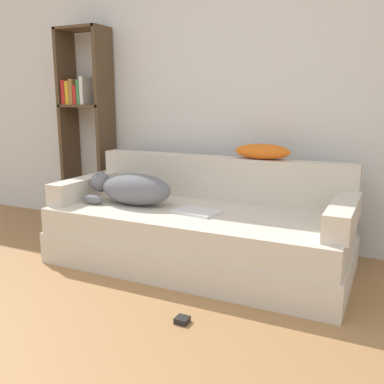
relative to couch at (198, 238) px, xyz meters
name	(u,v)px	position (x,y,z in m)	size (l,w,h in m)	color
wall_back	(219,79)	(-0.14, 0.72, 1.15)	(8.20, 0.06, 2.70)	silver
couch	(198,238)	(0.00, 0.00, 0.00)	(2.12, 0.95, 0.41)	beige
couch_backrest	(219,178)	(0.00, 0.40, 0.38)	(2.08, 0.15, 0.34)	beige
couch_arm_left	(87,187)	(-0.99, -0.01, 0.29)	(0.15, 0.76, 0.16)	beige
couch_arm_right	(344,215)	(0.99, -0.01, 0.29)	(0.15, 0.76, 0.16)	beige
dog	(132,189)	(-0.52, -0.05, 0.33)	(0.69, 0.32, 0.24)	slate
laptop	(197,212)	(0.03, -0.07, 0.22)	(0.34, 0.26, 0.02)	silver
throw_pillow	(262,151)	(0.34, 0.42, 0.60)	(0.42, 0.21, 0.11)	orange
bookshelf	(85,115)	(-1.41, 0.53, 0.84)	(0.47, 0.26, 1.82)	#4C3823
power_adapter	(182,320)	(0.28, -0.80, -0.19)	(0.07, 0.07, 0.03)	black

